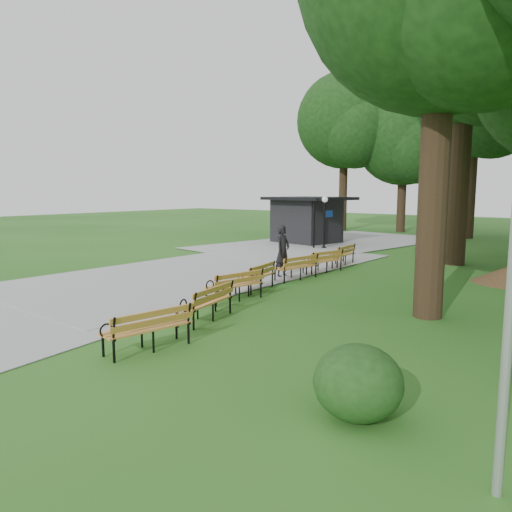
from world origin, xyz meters
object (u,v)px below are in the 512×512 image
Objects in this scene: kiosk at (306,220)px; bench_1 at (205,302)px; bench_0 at (147,328)px; bench_6 at (341,255)px; bench_2 at (234,285)px; bench_4 at (296,267)px; person at (283,251)px; bench_5 at (322,261)px; lawn_tree_2 at (467,41)px; bench_3 at (255,277)px; lamp_post at (325,211)px.

bench_1 is at bearing -55.42° from kiosk.
bench_6 is at bearing -160.57° from bench_0.
bench_2 is 3.85m from bench_4.
person reaches higher than bench_4.
bench_0 is at bearing 22.68° from bench_5.
bench_0 is at bearing 4.64° from bench_1.
lawn_tree_2 is (3.51, 6.94, 8.55)m from bench_4.
kiosk is at bearing -132.53° from bench_5.
bench_4 is at bearing -116.82° from lawn_tree_2.
bench_5 is at bearing 178.19° from bench_1.
bench_3 is 2.41m from bench_4.
lamp_post reaches higher than person.
lawn_tree_2 reaches higher than bench_4.
kiosk reaches higher than bench_0.
lamp_post is 1.47× the size of bench_5.
lawn_tree_2 reaches higher than bench_0.
lawn_tree_2 is (7.16, -1.60, 6.95)m from lamp_post.
lawn_tree_2 is at bearing -12.57° from lamp_post.
bench_2 and bench_5 have the same top height.
lamp_post reaches higher than bench_1.
lawn_tree_2 is at bearing -33.76° from person.
bench_2 is at bearing -55.06° from kiosk.
bench_1 is at bearing 4.44° from bench_6.
bench_6 is at bearing -166.66° from bench_4.
bench_6 is at bearing 172.27° from bench_3.
bench_2 is 1.00× the size of bench_5.
bench_2 is (6.31, -14.32, -0.92)m from kiosk.
lamp_post is 0.23× the size of lawn_tree_2.
bench_2 is (1.01, -3.95, -0.51)m from person.
kiosk reaches higher than person.
lamp_post is 6.04m from bench_6.
bench_1 is at bearing -71.60° from lamp_post.
person is at bearing -121.28° from lawn_tree_2.
lamp_post is 13.11m from bench_2.
bench_4 is at bearing -157.86° from bench_0.
bench_2 is (-1.38, 4.34, 0.00)m from bench_0.
bench_1 is 3.65m from bench_3.
bench_0 and bench_3 have the same top height.
kiosk is 8.83m from bench_6.
bench_4 is 11.56m from lawn_tree_2.
bench_2 is at bearing -106.24° from lawn_tree_2.
bench_3 and bench_6 have the same top height.
bench_0 is at bearing 28.60° from bench_2.
person is 8.64m from bench_0.
bench_1 is at bearing -100.44° from lawn_tree_2.
bench_6 is (5.71, -6.67, -0.92)m from kiosk.
bench_3 is 0.15× the size of lawn_tree_2.
bench_3 is (3.66, -10.94, -1.60)m from lamp_post.
person is 1.93m from bench_5.
bench_2 is (-0.78, 2.04, 0.00)m from bench_1.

